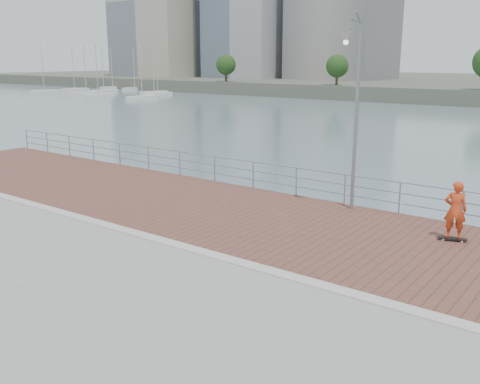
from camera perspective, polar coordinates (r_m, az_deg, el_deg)
The scene contains 9 objects.
water at distance 15.73m, azimuth -4.50°, elevation -13.20°, with size 400.00×400.00×0.00m, color slate.
seawall at distance 12.44m, azimuth -20.68°, elevation -16.79°, with size 40.00×24.00×2.00m, color gray.
brick_lane at distance 17.62m, azimuth 3.13°, elevation -3.06°, with size 40.00×6.80×0.02m, color brown.
curb at distance 14.91m, azimuth -4.65°, elevation -6.24°, with size 40.00×0.40×0.06m, color #B7B5AD.
guardrail at distance 20.26m, azimuth 8.53°, elevation 1.09°, with size 39.06×0.06×1.13m.
street_lamp at distance 18.20m, azimuth 11.87°, elevation 11.64°, with size 0.46×1.35×6.35m.
skateboard at distance 16.82m, azimuth 21.72°, elevation -4.62°, with size 0.82×0.44×0.09m.
skateboarder at distance 16.58m, azimuth 21.99°, elevation -1.78°, with size 0.62×0.41×1.70m, color #D2421C.
marina at distance 116.25m, azimuth -13.66°, elevation 10.39°, with size 31.52×25.73×9.65m.
Camera 1 is at (9.33, -10.41, 5.20)m, focal length 40.00 mm.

